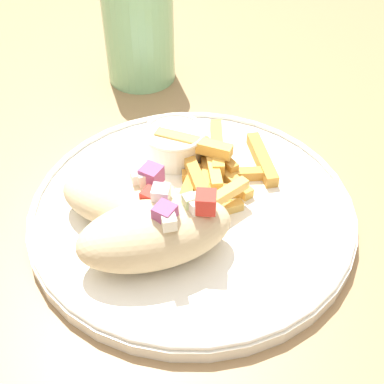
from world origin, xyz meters
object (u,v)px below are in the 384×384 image
(pita_sandwich_far, at_px, (124,198))
(sauce_ramekin, at_px, (175,142))
(water_glass, at_px, (139,36))
(plate, at_px, (192,210))
(pita_sandwich_near, at_px, (156,232))
(fries_pile, at_px, (215,173))

(pita_sandwich_far, bearing_deg, sauce_ramekin, 82.07)
(sauce_ramekin, relative_size, water_glass, 0.51)
(plate, height_order, water_glass, water_glass)
(pita_sandwich_near, height_order, pita_sandwich_far, pita_sandwich_near)
(sauce_ramekin, bearing_deg, plate, -104.32)
(pita_sandwich_near, relative_size, water_glass, 1.11)
(plate, relative_size, water_glass, 2.41)
(fries_pile, height_order, water_glass, water_glass)
(pita_sandwich_near, bearing_deg, fries_pile, 43.64)
(pita_sandwich_near, bearing_deg, water_glass, 78.92)
(plate, relative_size, pita_sandwich_far, 2.35)
(fries_pile, relative_size, sauce_ramekin, 2.34)
(fries_pile, xyz_separation_m, sauce_ramekin, (-0.02, 0.05, 0.01))
(plate, height_order, pita_sandwich_near, pita_sandwich_near)
(water_glass, bearing_deg, sauce_ramekin, -102.85)
(sauce_ramekin, xyz_separation_m, water_glass, (0.04, 0.19, 0.03))
(plate, distance_m, pita_sandwich_near, 0.07)
(plate, distance_m, water_glass, 0.27)
(pita_sandwich_near, relative_size, pita_sandwich_far, 1.08)
(fries_pile, distance_m, sauce_ramekin, 0.06)
(pita_sandwich_near, height_order, sauce_ramekin, pita_sandwich_near)
(pita_sandwich_far, bearing_deg, water_glass, 109.59)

